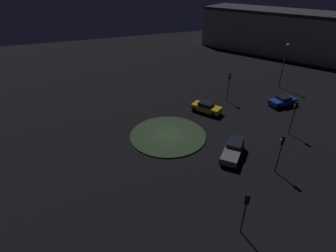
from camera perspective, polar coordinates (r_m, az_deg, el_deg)
The scene contains 11 objects.
ground_plane at distance 32.51m, azimuth 0.00°, elevation -2.10°, with size 114.33×114.33×0.00m, color black.
roundabout_island at distance 32.47m, azimuth 0.00°, elevation -1.99°, with size 9.33×9.33×0.15m, color #2D4228.
car_yellow at distance 37.88m, azimuth 8.30°, elevation 4.04°, with size 4.40×3.76×1.58m.
car_grey at distance 29.62m, azimuth 13.91°, elevation -5.03°, with size 4.41×4.43×1.41m.
car_blue at distance 43.18m, azimuth 23.57°, elevation 5.03°, with size 2.15×4.25×1.44m.
traffic_light_south at distance 34.77m, azimuth 25.66°, elevation 2.81°, with size 0.36×0.39×4.36m.
traffic_light_southwest at distance 27.46m, azimuth 23.27°, elevation -4.21°, with size 0.39×0.37×4.26m.
traffic_light_southeast at distance 41.15m, azimuth 13.03°, elevation 9.34°, with size 0.37×0.40×4.46m.
traffic_light_west at distance 20.75m, azimuth 16.43°, elevation -16.25°, with size 0.36×0.30×4.00m.
streetlamp_south at distance 49.01m, azimuth 23.91°, elevation 12.94°, with size 0.49×0.49×7.45m.
store_building at distance 72.26m, azimuth 22.87°, elevation 18.27°, with size 36.62×27.84×9.67m.
Camera 1 is at (-25.51, 9.82, 17.59)m, focal length 28.17 mm.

